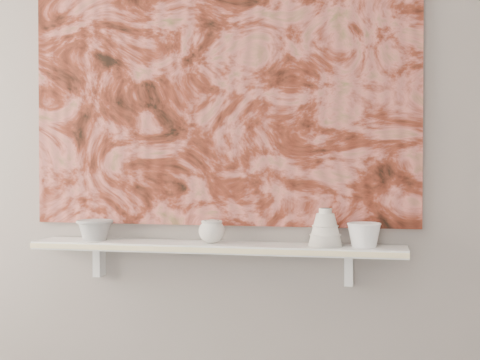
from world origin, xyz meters
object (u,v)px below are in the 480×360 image
(bell_vessel, at_px, (325,227))
(bowl_grey, at_px, (95,230))
(cup_cream, at_px, (212,231))
(painting, at_px, (220,82))
(bowl_white, at_px, (364,235))
(shelf, at_px, (215,247))

(bell_vessel, bearing_deg, bowl_grey, 180.00)
(bowl_grey, relative_size, cup_cream, 1.46)
(painting, bearing_deg, cup_cream, -98.40)
(bell_vessel, height_order, bowl_white, bell_vessel)
(painting, relative_size, bowl_grey, 10.56)
(bowl_white, bearing_deg, shelf, 180.00)
(cup_cream, xyz_separation_m, bowl_white, (0.56, 0.00, -0.00))
(bowl_grey, height_order, bowl_white, bowl_white)
(painting, relative_size, bowl_white, 12.41)
(bell_vessel, bearing_deg, shelf, 180.00)
(shelf, relative_size, bowl_white, 11.58)
(shelf, height_order, cup_cream, cup_cream)
(shelf, relative_size, cup_cream, 14.40)
(shelf, xyz_separation_m, painting, (0.00, 0.08, 0.62))
(bowl_white, bearing_deg, cup_cream, 180.00)
(cup_cream, height_order, bowl_white, cup_cream)
(cup_cream, distance_m, bell_vessel, 0.42)
(bowl_grey, bearing_deg, bowl_white, 0.00)
(cup_cream, relative_size, bell_vessel, 0.71)
(cup_cream, bearing_deg, bell_vessel, 0.00)
(painting, height_order, cup_cream, painting)
(cup_cream, relative_size, bowl_white, 0.80)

